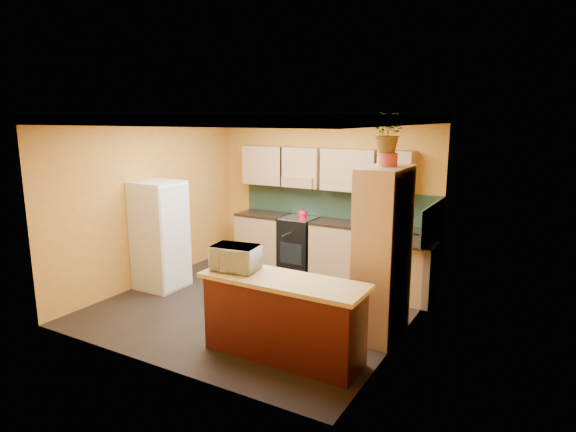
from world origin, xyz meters
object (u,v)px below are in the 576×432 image
at_px(base_cabinets_back, 330,248).
at_px(fridge, 160,235).
at_px(pantry, 383,253).
at_px(breakfast_bar, 283,320).
at_px(microwave, 235,258).
at_px(stove, 299,242).

xyz_separation_m(base_cabinets_back, fridge, (-2.03, -2.00, 0.41)).
xyz_separation_m(base_cabinets_back, pantry, (1.57, -1.92, 0.61)).
height_order(pantry, breakfast_bar, pantry).
bearing_deg(fridge, microwave, -25.07).
height_order(base_cabinets_back, microwave, microwave).
xyz_separation_m(pantry, breakfast_bar, (-0.76, -1.11, -0.61)).
relative_size(fridge, pantry, 0.81).
relative_size(pantry, microwave, 3.99).
bearing_deg(stove, microwave, -75.21).
height_order(fridge, pantry, pantry).
height_order(base_cabinets_back, pantry, pantry).
bearing_deg(pantry, base_cabinets_back, 129.30).
distance_m(stove, pantry, 2.98).
relative_size(pantry, breakfast_bar, 1.17).
height_order(base_cabinets_back, breakfast_bar, same).
relative_size(fridge, microwave, 3.23).
bearing_deg(base_cabinets_back, stove, -180.00).
distance_m(pantry, microwave, 1.78).
distance_m(base_cabinets_back, stove, 0.63).
bearing_deg(base_cabinets_back, microwave, -86.69).
distance_m(fridge, breakfast_bar, 3.05).
xyz_separation_m(stove, fridge, (-1.40, -2.00, 0.39)).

